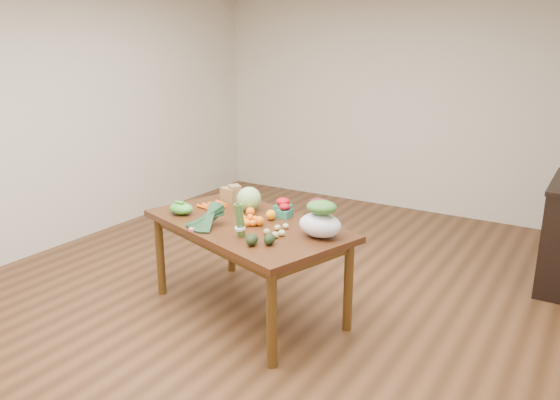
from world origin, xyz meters
The scene contains 24 objects.
floor centered at (0.00, 0.00, 0.00)m, with size 6.00×6.00×0.00m, color brown.
room_walls centered at (0.00, 0.00, 1.35)m, with size 5.02×6.02×2.70m.
dining_table centered at (0.05, -0.38, 0.38)m, with size 1.62×0.90×0.75m, color #482810.
dish_towel centered at (1.96, 1.40, 0.55)m, with size 0.02×0.28×0.45m, color white.
paper_bag centered at (-0.39, 0.01, 0.83)m, with size 0.21×0.18×0.15m, color olive, non-canonical shape.
cabbage centered at (-0.11, -0.13, 0.85)m, with size 0.20×0.20×0.20m, color #98BE6E.
strawberry_basket_a centered at (0.18, -0.06, 0.80)m, with size 0.12×0.12×0.11m, color #B60C1E, non-canonical shape.
strawberry_basket_b centered at (0.23, -0.12, 0.79)m, with size 0.10×0.10×0.09m, color #AD0B1D, non-canonical shape.
orange_a centered at (-0.01, -0.24, 0.79)m, with size 0.07×0.07×0.07m, color #FF620F.
orange_b centered at (0.18, -0.23, 0.79)m, with size 0.08×0.08×0.08m, color orange.
orange_c centered at (0.18, -0.40, 0.79)m, with size 0.07×0.07×0.07m, color orange.
mandarin_cluster centered at (0.10, -0.41, 0.79)m, with size 0.18×0.18×0.08m, color orange, non-canonical shape.
carrots centered at (-0.40, -0.20, 0.76)m, with size 0.22×0.24×0.03m, color orange, non-canonical shape.
snap_pea_bag centered at (-0.52, -0.49, 0.80)m, with size 0.21×0.16×0.09m, color #52AF3B.
kale_bunch centered at (-0.15, -0.66, 0.83)m, with size 0.32×0.40×0.16m, color black, non-canonical shape.
asparagus_bundle centered at (0.19, -0.67, 0.88)m, with size 0.08×0.08×0.25m, color #54823B, non-canonical shape.
potato_a centered at (0.35, -0.42, 0.77)m, with size 0.05×0.04×0.04m, color tan.
potato_b centered at (0.33, -0.54, 0.77)m, with size 0.05×0.05×0.05m, color tan.
potato_c centered at (0.44, -0.50, 0.77)m, with size 0.05×0.05×0.05m, color #DBBC7E.
potato_d centered at (0.38, -0.35, 0.77)m, with size 0.05×0.04×0.04m, color #D9CA7D.
potato_e centered at (0.42, -0.56, 0.77)m, with size 0.06×0.05×0.05m, color tan.
avocado_a centered at (0.36, -0.76, 0.79)m, with size 0.08×0.12×0.08m, color black.
avocado_b centered at (0.45, -0.69, 0.79)m, with size 0.08×0.11×0.08m, color black.
salad_bag centered at (0.68, -0.37, 0.87)m, with size 0.32×0.24×0.24m, color white, non-canonical shape.
Camera 1 is at (2.36, -3.64, 2.10)m, focal length 35.00 mm.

